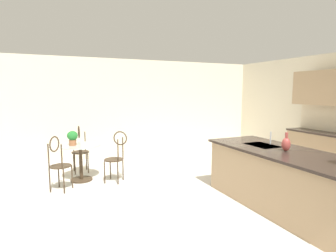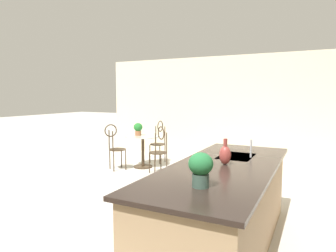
{
  "view_description": "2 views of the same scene",
  "coord_description": "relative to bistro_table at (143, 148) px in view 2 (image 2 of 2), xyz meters",
  "views": [
    {
      "loc": [
        3.24,
        -2.44,
        1.83
      ],
      "look_at": [
        -1.37,
        -0.4,
        1.18
      ],
      "focal_mm": 29.12,
      "sensor_mm": 36.0,
      "label": 1
    },
    {
      "loc": [
        3.43,
        1.74,
        1.68
      ],
      "look_at": [
        -0.94,
        -0.46,
        1.18
      ],
      "focal_mm": 31.91,
      "sensor_mm": 36.0,
      "label": 2
    }
  ],
  "objects": [
    {
      "name": "ground_plane",
      "position": [
        2.45,
        1.87,
        -0.45
      ],
      "size": [
        40.0,
        40.0,
        0.0
      ],
      "primitive_type": "plane",
      "color": "beige"
    },
    {
      "name": "wall_left_window",
      "position": [
        -1.81,
        1.87,
        0.9
      ],
      "size": [
        0.12,
        7.8,
        2.7
      ],
      "primitive_type": "cube",
      "color": "beige",
      "rests_on": "ground"
    },
    {
      "name": "kitchen_island",
      "position": [
        2.75,
        2.72,
        0.02
      ],
      "size": [
        2.8,
        1.06,
        0.92
      ],
      "color": "tan",
      "rests_on": "ground"
    },
    {
      "name": "bistro_table",
      "position": [
        0.0,
        0.0,
        0.0
      ],
      "size": [
        0.8,
        0.8,
        0.74
      ],
      "color": "#3D2D1E",
      "rests_on": "ground"
    },
    {
      "name": "chair_near_window",
      "position": [
        -0.66,
        0.06,
        0.13
      ],
      "size": [
        0.48,
        0.38,
        1.04
      ],
      "color": "#3D2D1E",
      "rests_on": "ground"
    },
    {
      "name": "chair_by_island",
      "position": [
        0.49,
        -0.44,
        0.13
      ],
      "size": [
        0.53,
        0.53,
        1.04
      ],
      "color": "#3D2D1E",
      "rests_on": "ground"
    },
    {
      "name": "chair_toward_desk",
      "position": [
        0.39,
        0.64,
        0.13
      ],
      "size": [
        0.53,
        0.53,
        1.04
      ],
      "color": "#3D2D1E",
      "rests_on": "ground"
    },
    {
      "name": "sink_faucet",
      "position": [
        2.2,
        2.9,
        0.58
      ],
      "size": [
        0.02,
        0.02,
        0.22
      ],
      "primitive_type": "cylinder",
      "color": "#B2B5BA",
      "rests_on": "kitchen_island"
    },
    {
      "name": "potted_plant_on_table",
      "position": [
        -0.02,
        -0.14,
        0.46
      ],
      "size": [
        0.21,
        0.21,
        0.29
      ],
      "color": "#9E603D",
      "rests_on": "bistro_table"
    },
    {
      "name": "potted_plant_counter_far",
      "position": [
        3.6,
        2.77,
        0.64
      ],
      "size": [
        0.21,
        0.21,
        0.29
      ],
      "color": "#385147",
      "rests_on": "kitchen_island"
    },
    {
      "name": "vase_on_counter",
      "position": [
        2.7,
        2.72,
        0.58
      ],
      "size": [
        0.13,
        0.13,
        0.29
      ],
      "color": "#993D38",
      "rests_on": "kitchen_island"
    }
  ]
}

